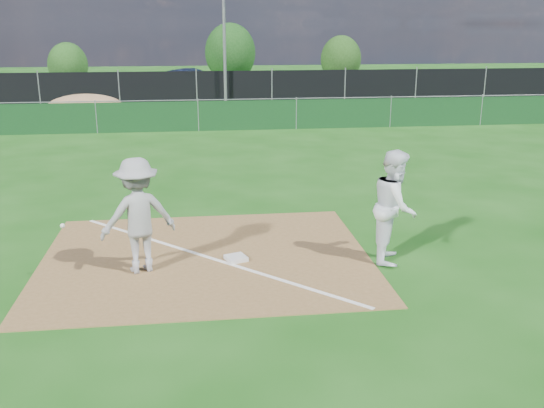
# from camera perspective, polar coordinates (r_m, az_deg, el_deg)

# --- Properties ---
(ground) EXTENTS (90.00, 90.00, 0.00)m
(ground) POSITION_cam_1_polar(r_m,az_deg,el_deg) (19.99, -6.76, 4.44)
(ground) COLOR #154E10
(ground) RESTS_ON ground
(infield_dirt) EXTENTS (6.00, 5.00, 0.02)m
(infield_dirt) POSITION_cam_1_polar(r_m,az_deg,el_deg) (11.34, -6.19, -5.02)
(infield_dirt) COLOR brown
(infield_dirt) RESTS_ON ground
(foul_line) EXTENTS (5.01, 5.01, 0.01)m
(foul_line) POSITION_cam_1_polar(r_m,az_deg,el_deg) (11.34, -6.19, -4.95)
(foul_line) COLOR white
(foul_line) RESTS_ON infield_dirt
(green_fence) EXTENTS (44.00, 0.05, 1.20)m
(green_fence) POSITION_cam_1_polar(r_m,az_deg,el_deg) (24.81, -6.95, 8.20)
(green_fence) COLOR #0E3516
(green_fence) RESTS_ON ground
(dirt_mound) EXTENTS (3.38, 2.60, 1.17)m
(dirt_mound) POSITION_cam_1_polar(r_m,az_deg,el_deg) (28.70, -17.16, 8.70)
(dirt_mound) COLOR #9D734C
(dirt_mound) RESTS_ON ground
(black_fence) EXTENTS (46.00, 0.04, 1.80)m
(black_fence) POSITION_cam_1_polar(r_m,az_deg,el_deg) (32.71, -7.10, 10.74)
(black_fence) COLOR black
(black_fence) RESTS_ON ground
(parking_lot) EXTENTS (46.00, 9.00, 0.01)m
(parking_lot) POSITION_cam_1_polar(r_m,az_deg,el_deg) (37.78, -7.11, 10.14)
(parking_lot) COLOR black
(parking_lot) RESTS_ON ground
(light_pole) EXTENTS (0.16, 0.16, 8.00)m
(light_pole) POSITION_cam_1_polar(r_m,az_deg,el_deg) (32.29, -4.53, 16.25)
(light_pole) COLOR slate
(light_pole) RESTS_ON ground
(first_base) EXTENTS (0.45, 0.45, 0.07)m
(first_base) POSITION_cam_1_polar(r_m,az_deg,el_deg) (11.14, -3.41, -5.10)
(first_base) COLOR silver
(first_base) RESTS_ON infield_dirt
(play_at_first) EXTENTS (1.95, 1.12, 2.01)m
(play_at_first) POSITION_cam_1_polar(r_m,az_deg,el_deg) (10.60, -12.49, -1.07)
(play_at_first) COLOR #A9A9AC
(play_at_first) RESTS_ON infield_dirt
(runner) EXTENTS (1.08, 1.21, 2.06)m
(runner) POSITION_cam_1_polar(r_m,az_deg,el_deg) (11.09, 11.49, -0.21)
(runner) COLOR white
(runner) RESTS_ON ground
(car_left) EXTENTS (4.23, 2.44, 1.36)m
(car_left) POSITION_cam_1_polar(r_m,az_deg,el_deg) (37.96, -18.54, 10.50)
(car_left) COLOR #ADAFB4
(car_left) RESTS_ON parking_lot
(car_mid) EXTENTS (4.86, 3.34, 1.52)m
(car_mid) POSITION_cam_1_polar(r_m,az_deg,el_deg) (38.19, -7.56, 11.35)
(car_mid) COLOR black
(car_mid) RESTS_ON parking_lot
(car_right) EXTENTS (4.77, 3.26, 1.28)m
(car_right) POSITION_cam_1_polar(r_m,az_deg,el_deg) (36.94, -1.92, 11.12)
(car_right) COLOR black
(car_right) RESTS_ON parking_lot
(tree_left) EXTENTS (2.56, 2.56, 3.04)m
(tree_left) POSITION_cam_1_polar(r_m,az_deg,el_deg) (42.89, -18.66, 12.27)
(tree_left) COLOR #382316
(tree_left) RESTS_ON ground
(tree_mid) EXTENTS (3.60, 3.60, 4.27)m
(tree_mid) POSITION_cam_1_polar(r_m,az_deg,el_deg) (44.61, -3.95, 14.02)
(tree_mid) COLOR #382316
(tree_mid) RESTS_ON ground
(tree_right) EXTENTS (2.87, 2.87, 3.41)m
(tree_right) POSITION_cam_1_polar(r_m,az_deg,el_deg) (44.79, 6.50, 13.40)
(tree_right) COLOR #382316
(tree_right) RESTS_ON ground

